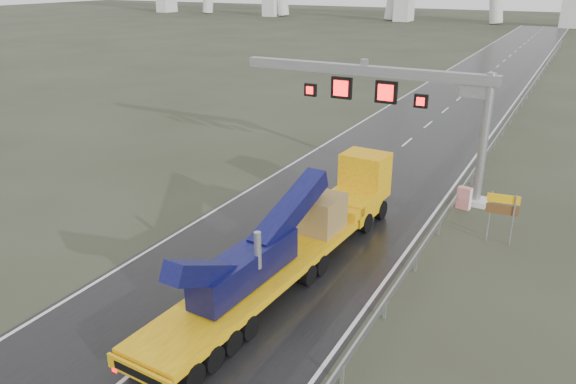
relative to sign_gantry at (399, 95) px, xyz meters
The scene contains 7 objects.
ground 18.96m from the sign_gantry, 96.67° to the right, with size 400.00×400.00×0.00m, color #2E3122.
road 22.81m from the sign_gantry, 95.46° to the left, with size 11.00×200.00×0.02m, color black.
guardrail 13.57m from the sign_gantry, 71.60° to the left, with size 0.20×140.00×1.40m, color gray, non-canonical shape.
sign_gantry is the anchor object (origin of this frame).
heavy_haul_truck 11.07m from the sign_gantry, 93.25° to the right, with size 3.49×17.25×4.02m.
exit_sign_pair 8.90m from the sign_gantry, 33.89° to the right, with size 1.46×0.22×2.50m.
striped_barrier 6.69m from the sign_gantry, 12.77° to the right, with size 0.72×0.39×1.22m, color red.
Camera 1 is at (11.23, -12.18, 11.90)m, focal length 35.00 mm.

